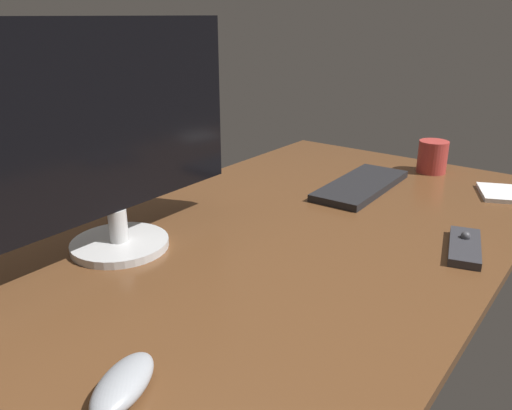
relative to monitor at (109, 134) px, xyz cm
name	(u,v)px	position (x,y,z in cm)	size (l,w,h in cm)	color
desk	(295,231)	(30.08, -21.95, -23.98)	(140.00, 84.00, 2.00)	brown
monitor	(109,134)	(0.00, 0.00, 0.00)	(60.15, 19.16, 43.32)	silver
keyboard	(362,186)	(62.19, -22.28, -22.05)	(34.02, 13.19, 1.85)	black
computer_mouse	(123,384)	(-26.68, -33.85, -21.36)	(12.00, 5.73, 3.23)	#999EA5
media_remote	(465,246)	(40.01, -55.06, -22.12)	(17.76, 10.10, 2.91)	#2D2D33
coffee_mug	(432,157)	(88.59, -31.50, -18.33)	(8.38, 8.38, 9.29)	#B23833
notepad	(501,193)	(79.08, -52.97, -22.42)	(13.38, 10.02, 1.11)	silver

